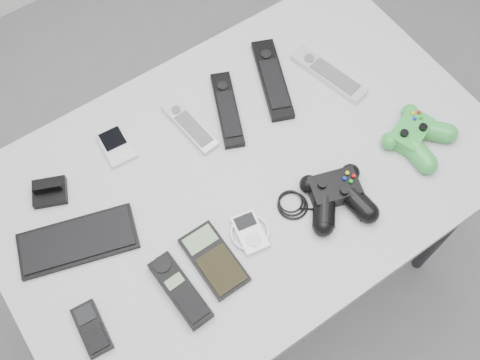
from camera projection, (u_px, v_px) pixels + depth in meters
floor at (281, 280)px, 2.04m from camera, size 3.50×3.50×0.00m
desk at (245, 184)px, 1.40m from camera, size 1.20×0.77×0.81m
pda_keyboard at (78, 241)px, 1.25m from camera, size 0.28×0.18×0.02m
dock_bracket at (48, 190)px, 1.29m from camera, size 0.10×0.09×0.04m
pda at (116, 146)px, 1.36m from camera, size 0.07×0.11×0.02m
remote_silver_a at (189, 125)px, 1.38m from camera, size 0.06×0.18×0.02m
remote_black_a at (227, 109)px, 1.40m from camera, size 0.13×0.22×0.02m
remote_black_b at (272, 79)px, 1.44m from camera, size 0.15×0.25×0.02m
remote_silver_b at (328, 74)px, 1.45m from camera, size 0.10×0.22×0.02m
mobile_phone at (92, 328)px, 1.16m from camera, size 0.06×0.12×0.02m
cordless_handset at (180, 290)px, 1.19m from camera, size 0.06×0.18×0.03m
calculator at (214, 260)px, 1.23m from camera, size 0.09×0.17×0.02m
mp3_player at (250, 232)px, 1.26m from camera, size 0.11×0.11×0.02m
controller_black at (337, 194)px, 1.28m from camera, size 0.31×0.24×0.05m
controller_green at (416, 135)px, 1.35m from camera, size 0.20×0.21×0.05m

